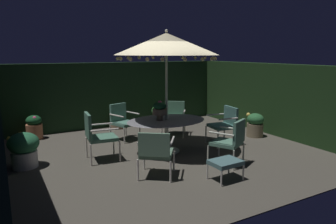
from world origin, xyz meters
name	(u,v)px	position (x,y,z in m)	size (l,w,h in m)	color
ground_plane	(164,151)	(0.00, 0.00, -0.01)	(7.23, 6.44, 0.02)	#4D483F
hedge_backdrop_rear	(117,94)	(0.00, 3.07, 0.98)	(7.23, 0.30, 1.97)	black
hedge_backdrop_right	(272,99)	(3.46, 0.00, 0.98)	(0.30, 6.44, 1.97)	#1B3418
patio_dining_table	(166,125)	(0.03, -0.05, 0.63)	(1.87, 1.39, 0.75)	silver
patio_umbrella	(166,44)	(0.03, -0.05, 2.44)	(2.31, 2.31, 2.76)	silver
centerpiece_planter	(160,109)	(-0.12, -0.02, 1.01)	(0.33, 0.33, 0.45)	#827050
patio_chair_north	(231,139)	(0.75, -1.46, 0.54)	(0.77, 0.77, 0.94)	silver
patio_chair_northeast	(225,122)	(1.60, -0.23, 0.55)	(0.65, 0.67, 0.94)	silver
patio_chair_east	(174,116)	(0.97, 1.21, 0.53)	(0.84, 0.84, 0.91)	silver
patio_chair_southeast	(122,119)	(-0.47, 1.44, 0.53)	(0.72, 0.74, 0.93)	silver
patio_chair_south	(97,134)	(-1.55, 0.10, 0.59)	(0.69, 0.64, 1.03)	silver
patio_chair_southwest	(156,151)	(-0.89, -1.33, 0.52)	(0.84, 0.84, 0.89)	silver
ottoman_footrest	(226,163)	(0.16, -2.02, 0.32)	(0.56, 0.44, 0.37)	silver
potted_plant_right_far	(24,149)	(-2.95, 0.43, 0.39)	(0.60, 0.60, 0.71)	beige
potted_plant_back_right	(161,114)	(1.17, 2.39, 0.35)	(0.58, 0.58, 0.66)	tan
potted_plant_left_far	(34,127)	(-2.52, 2.59, 0.32)	(0.41, 0.41, 0.64)	#AC6946
potted_plant_right_near	(255,125)	(2.78, -0.08, 0.33)	(0.45, 0.45, 0.65)	#7A6B51
potted_plant_left_near	(117,120)	(-0.20, 2.65, 0.27)	(0.40, 0.40, 0.53)	#886B51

